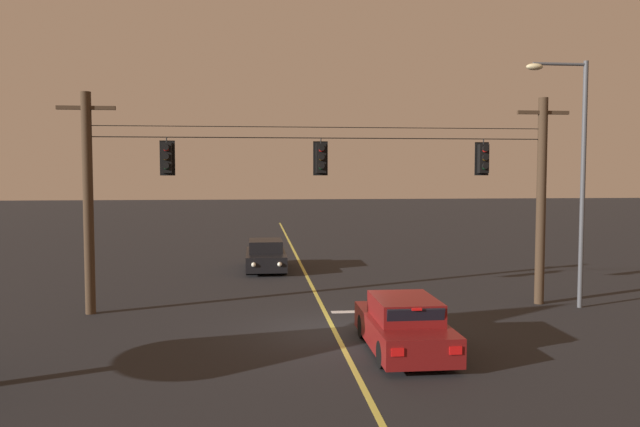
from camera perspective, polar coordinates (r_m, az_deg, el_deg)
ground_plane at (r=18.11m, az=1.36°, el=-10.66°), size 180.00×180.00×0.00m
lane_centre_stripe at (r=26.93m, az=-1.11°, el=-5.90°), size 0.14×60.00×0.01m
stop_bar_paint at (r=20.78m, az=5.75°, el=-8.80°), size 3.40×0.36×0.01m
signal_span_assembly at (r=20.60m, az=0.29°, el=1.39°), size 16.75×0.32×7.03m
traffic_light_leftmost at (r=20.63m, az=-13.74°, el=4.94°), size 0.48×0.41×1.22m
traffic_light_left_inner at (r=20.56m, az=0.09°, el=5.05°), size 0.48×0.41×1.22m
traffic_light_centre at (r=21.83m, az=14.62°, el=4.85°), size 0.48×0.41×1.22m
car_waiting_near_lane at (r=16.17m, az=7.61°, el=-10.08°), size 1.80×4.33×1.39m
car_oncoming_lead at (r=29.29m, az=-4.95°, el=-3.86°), size 1.80×4.42×1.39m
street_lamp_corner at (r=22.34m, az=22.11°, el=4.43°), size 2.11×0.30×8.14m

